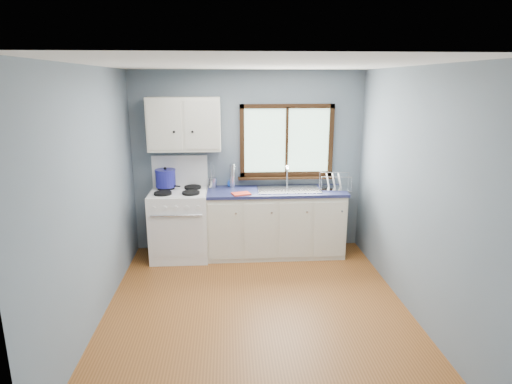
{
  "coord_description": "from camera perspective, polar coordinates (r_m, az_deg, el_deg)",
  "views": [
    {
      "loc": [
        -0.28,
        -4.09,
        2.35
      ],
      "look_at": [
        0.05,
        0.9,
        1.05
      ],
      "focal_mm": 30.0,
      "sensor_mm": 36.0,
      "label": 1
    }
  ],
  "objects": [
    {
      "name": "skillet",
      "position": [
        5.93,
        -11.97,
        0.91
      ],
      "size": [
        0.36,
        0.29,
        0.04
      ],
      "rotation": [
        0.0,
        0.0,
        -0.4
      ],
      "color": "black",
      "rests_on": "gas_range"
    },
    {
      "name": "wall_front",
      "position": [
        2.55,
        2.94,
        -11.06
      ],
      "size": [
        3.2,
        0.02,
        2.5
      ],
      "primitive_type": "cube",
      "color": "slate",
      "rests_on": "ground"
    },
    {
      "name": "upper_cabinets",
      "position": [
        5.77,
        -9.55,
        8.9
      ],
      "size": [
        0.95,
        0.35,
        0.7
      ],
      "color": "silver",
      "rests_on": "wall_back"
    },
    {
      "name": "sink",
      "position": [
        5.84,
        4.37,
        -0.28
      ],
      "size": [
        0.84,
        0.46,
        0.44
      ],
      "color": "silver",
      "rests_on": "countertop"
    },
    {
      "name": "stockpot",
      "position": [
        5.91,
        -11.97,
        1.85
      ],
      "size": [
        0.28,
        0.28,
        0.27
      ],
      "rotation": [
        0.0,
        0.0,
        -0.03
      ],
      "color": "navy",
      "rests_on": "gas_range"
    },
    {
      "name": "window",
      "position": [
        5.98,
        4.11,
        6.13
      ],
      "size": [
        1.36,
        0.1,
        1.03
      ],
      "color": "#9EC6A8",
      "rests_on": "wall_back"
    },
    {
      "name": "dish_towel",
      "position": [
        5.57,
        -1.98,
        -0.23
      ],
      "size": [
        0.27,
        0.22,
        0.02
      ],
      "primitive_type": "cube",
      "rotation": [
        0.0,
        0.0,
        0.3
      ],
      "color": "red",
      "rests_on": "countertop"
    },
    {
      "name": "ceiling",
      "position": [
        4.1,
        0.14,
        16.79
      ],
      "size": [
        3.2,
        3.6,
        0.02
      ],
      "primitive_type": "cube",
      "color": "white",
      "rests_on": "wall_back"
    },
    {
      "name": "thermos",
      "position": [
        5.91,
        -3.18,
        2.19
      ],
      "size": [
        0.1,
        0.1,
        0.33
      ],
      "primitive_type": "cylinder",
      "rotation": [
        0.0,
        0.0,
        0.35
      ],
      "color": "silver",
      "rests_on": "countertop"
    },
    {
      "name": "wall_back",
      "position": [
        6.01,
        -1.05,
        4.02
      ],
      "size": [
        3.2,
        0.02,
        2.5
      ],
      "primitive_type": "cube",
      "color": "slate",
      "rests_on": "ground"
    },
    {
      "name": "floor",
      "position": [
        4.73,
        0.12,
        -15.35
      ],
      "size": [
        3.2,
        3.6,
        0.02
      ],
      "primitive_type": "cube",
      "color": "brown",
      "rests_on": "ground"
    },
    {
      "name": "utensil_crock",
      "position": [
        5.93,
        -5.81,
        1.27
      ],
      "size": [
        0.14,
        0.14,
        0.36
      ],
      "rotation": [
        0.0,
        0.0,
        -0.33
      ],
      "color": "silver",
      "rests_on": "countertop"
    },
    {
      "name": "wall_left",
      "position": [
        4.44,
        -21.08,
        -0.78
      ],
      "size": [
        0.02,
        3.6,
        2.5
      ],
      "primitive_type": "cube",
      "color": "slate",
      "rests_on": "ground"
    },
    {
      "name": "dish_rack",
      "position": [
        5.93,
        10.4,
        0.95
      ],
      "size": [
        0.46,
        0.37,
        0.22
      ],
      "rotation": [
        0.0,
        0.0,
        -0.14
      ],
      "color": "silver",
      "rests_on": "countertop"
    },
    {
      "name": "gas_range",
      "position": [
        5.9,
        -10.13,
        -3.99
      ],
      "size": [
        0.76,
        0.69,
        1.36
      ],
      "color": "white",
      "rests_on": "floor"
    },
    {
      "name": "countertop",
      "position": [
        5.8,
        2.62,
        0.08
      ],
      "size": [
        1.89,
        0.64,
        0.04
      ],
      "primitive_type": "cube",
      "color": "#191E44",
      "rests_on": "base_cabinets"
    },
    {
      "name": "base_cabinets",
      "position": [
        5.94,
        2.57,
        -4.49
      ],
      "size": [
        1.85,
        0.6,
        0.88
      ],
      "color": "silver",
      "rests_on": "floor"
    },
    {
      "name": "wall_right",
      "position": [
        4.64,
        20.38,
        -0.09
      ],
      "size": [
        0.02,
        3.6,
        2.5
      ],
      "primitive_type": "cube",
      "color": "slate",
      "rests_on": "ground"
    },
    {
      "name": "soap_bottle",
      "position": [
        5.93,
        -3.44,
        1.7
      ],
      "size": [
        0.09,
        0.09,
        0.23
      ],
      "primitive_type": "imported",
      "rotation": [
        0.0,
        0.0,
        0.01
      ],
      "color": "blue",
      "rests_on": "countertop"
    }
  ]
}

